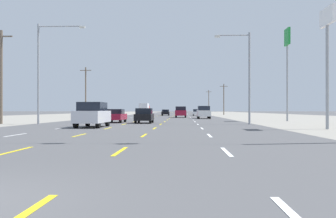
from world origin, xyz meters
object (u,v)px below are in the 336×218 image
object	(u,v)px
suv_far_right_midfar	(204,112)
streetlight_left_row_0	(43,65)
suv_inner_left_nearest	(93,114)
streetlight_right_row_0	(246,71)
suv_inner_right_far	(181,112)
sedan_inner_right_distant_b	(182,112)
sedan_inner_left_mid	(116,116)
sedan_center_turn_farther	(166,112)
hatchback_far_right_farthest	(196,112)
pole_sign_right_row_0	(327,37)
hatchback_center_turn_near	(144,116)
box_truck_far_left_distant_a	(144,108)
pole_sign_right_row_1	(287,52)

from	to	relation	value
suv_far_right_midfar	streetlight_left_row_0	distance (m)	28.60
suv_inner_left_nearest	streetlight_left_row_0	bearing A→B (deg)	135.86
suv_inner_left_nearest	streetlight_right_row_0	world-z (taller)	streetlight_right_row_0
suv_far_right_midfar	suv_inner_right_far	xyz separation A→B (m)	(-3.63, 8.12, 0.00)
suv_inner_left_nearest	sedan_inner_right_distant_b	size ratio (longest dim) A/B	1.09
sedan_inner_left_mid	suv_inner_right_far	world-z (taller)	suv_inner_right_far
suv_inner_left_nearest	sedan_inner_right_distant_b	xyz separation A→B (m)	(6.94, 75.88, -0.27)
streetlight_right_row_0	sedan_center_turn_farther	bearing A→B (deg)	100.91
hatchback_far_right_farthest	streetlight_left_row_0	size ratio (longest dim) A/B	0.40
suv_inner_right_far	streetlight_left_row_0	xyz separation A→B (m)	(-13.15, -30.82, 4.66)
suv_inner_right_far	hatchback_far_right_farthest	world-z (taller)	suv_inner_right_far
suv_inner_left_nearest	pole_sign_right_row_0	xyz separation A→B (m)	(17.42, -2.28, 5.54)
sedan_inner_left_mid	sedan_center_turn_farther	xyz separation A→B (m)	(3.20, 47.58, 0.00)
hatchback_center_turn_near	suv_far_right_midfar	size ratio (longest dim) A/B	0.80
suv_inner_left_nearest	pole_sign_right_row_0	bearing A→B (deg)	-7.46
box_truck_far_left_distant_a	sedan_center_turn_farther	bearing A→B (deg)	-68.02
sedan_inner_right_distant_b	pole_sign_right_row_0	size ratio (longest dim) A/B	0.52
sedan_center_turn_farther	pole_sign_right_row_0	distance (m)	62.55
hatchback_center_turn_near	suv_far_right_midfar	bearing A→B (deg)	69.92
hatchback_center_turn_near	box_truck_far_left_distant_a	bearing A→B (deg)	96.00
pole_sign_right_row_1	hatchback_far_right_farthest	bearing A→B (deg)	102.36
sedan_center_turn_farther	pole_sign_right_row_1	size ratio (longest dim) A/B	0.40
hatchback_far_right_farthest	pole_sign_right_row_1	world-z (taller)	pole_sign_right_row_1
pole_sign_right_row_1	streetlight_right_row_0	bearing A→B (deg)	-123.54
sedan_center_turn_farther	hatchback_far_right_farthest	bearing A→B (deg)	8.30
hatchback_center_turn_near	pole_sign_right_row_1	xyz separation A→B (m)	(16.73, 7.40, 7.65)
suv_inner_left_nearest	pole_sign_right_row_1	xyz separation A→B (m)	(19.90, 16.37, 7.41)
box_truck_far_left_distant_a	streetlight_left_row_0	xyz separation A→B (m)	(-2.54, -69.20, 3.85)
pole_sign_right_row_1	streetlight_right_row_0	world-z (taller)	pole_sign_right_row_1
streetlight_right_row_0	sedan_inner_right_distant_b	bearing A→B (deg)	95.07
sedan_inner_left_mid	box_truck_far_left_distant_a	bearing A→B (deg)	93.25
box_truck_far_left_distant_a	suv_far_right_midfar	bearing A→B (deg)	-72.98
pole_sign_right_row_0	suv_inner_right_far	bearing A→B (deg)	105.12
suv_far_right_midfar	pole_sign_right_row_0	bearing A→B (deg)	-77.36
suv_far_right_midfar	sedan_inner_right_distant_b	bearing A→B (deg)	94.25
hatchback_center_turn_near	sedan_center_turn_farther	world-z (taller)	hatchback_center_turn_near
hatchback_center_turn_near	streetlight_right_row_0	size ratio (longest dim) A/B	0.45
sedan_inner_right_distant_b	sedan_center_turn_farther	bearing A→B (deg)	-102.43
suv_inner_right_far	sedan_inner_right_distant_b	distance (m)	38.91
sedan_inner_right_distant_b	hatchback_far_right_farthest	bearing A→B (deg)	-77.92
streetlight_left_row_0	streetlight_right_row_0	size ratio (longest dim) A/B	1.11
sedan_center_turn_farther	streetlight_left_row_0	bearing A→B (deg)	-100.23
suv_far_right_midfar	box_truck_far_left_distant_a	size ratio (longest dim) A/B	0.68
suv_inner_right_far	hatchback_far_right_farthest	distance (m)	22.73
sedan_inner_left_mid	suv_inner_left_nearest	bearing A→B (deg)	-89.33
hatchback_far_right_farthest	box_truck_far_left_distant_a	bearing A→B (deg)	131.81
sedan_center_turn_farther	sedan_inner_left_mid	bearing A→B (deg)	-93.85
streetlight_right_row_0	suv_inner_left_nearest	bearing A→B (deg)	-154.90
suv_inner_right_far	sedan_inner_right_distant_b	xyz separation A→B (m)	(0.13, 38.91, -0.27)
sedan_inner_left_mid	pole_sign_right_row_1	distance (m)	22.17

